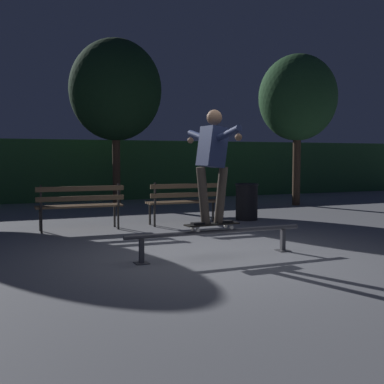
{
  "coord_description": "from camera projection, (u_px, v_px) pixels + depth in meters",
  "views": [
    {
      "loc": [
        -2.86,
        -5.92,
        1.39
      ],
      "look_at": [
        -0.04,
        0.82,
        0.85
      ],
      "focal_mm": 44.91,
      "sensor_mm": 36.0,
      "label": 1
    }
  ],
  "objects": [
    {
      "name": "park_bench_left_center",
      "position": [
        186.0,
        198.0,
        9.79
      ],
      "size": [
        1.61,
        0.45,
        0.88
      ],
      "color": "#282623",
      "rests_on": "ground"
    },
    {
      "name": "tree_far_right",
      "position": [
        298.0,
        98.0,
        13.54
      ],
      "size": [
        2.2,
        2.2,
        4.26
      ],
      "color": "#4C3828",
      "rests_on": "ground"
    },
    {
      "name": "hedge_backdrop",
      "position": [
        87.0,
        170.0,
        15.47
      ],
      "size": [
        24.0,
        1.2,
        1.91
      ],
      "primitive_type": "cube",
      "color": "#2D5B33",
      "rests_on": "ground"
    },
    {
      "name": "ground_plane",
      "position": [
        217.0,
        257.0,
        6.65
      ],
      "size": [
        90.0,
        90.0,
        0.0
      ],
      "primitive_type": "plane",
      "color": "slate"
    },
    {
      "name": "trash_can",
      "position": [
        247.0,
        201.0,
        10.53
      ],
      "size": [
        0.52,
        0.52,
        0.8
      ],
      "color": "black",
      "rests_on": "ground"
    },
    {
      "name": "tree_behind_benches",
      "position": [
        116.0,
        90.0,
        13.47
      ],
      "size": [
        2.58,
        2.58,
        4.68
      ],
      "color": "#4C3828",
      "rests_on": "ground"
    },
    {
      "name": "park_bench_leftmost",
      "position": [
        80.0,
        202.0,
        8.96
      ],
      "size": [
        1.61,
        0.45,
        0.88
      ],
      "color": "#282623",
      "rests_on": "ground"
    },
    {
      "name": "skateboard",
      "position": [
        212.0,
        225.0,
        6.6
      ],
      "size": [
        0.79,
        0.26,
        0.09
      ],
      "color": "black",
      "rests_on": "grind_rail"
    },
    {
      "name": "skateboarder",
      "position": [
        212.0,
        156.0,
        6.53
      ],
      "size": [
        0.63,
        1.41,
        1.56
      ],
      "color": "black",
      "rests_on": "skateboard"
    },
    {
      "name": "grind_rail",
      "position": [
        217.0,
        236.0,
        6.64
      ],
      "size": [
        2.64,
        0.18,
        0.38
      ],
      "color": "#47474C",
      "rests_on": "ground"
    }
  ]
}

